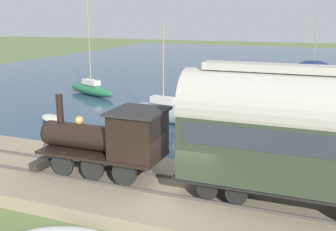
{
  "coord_description": "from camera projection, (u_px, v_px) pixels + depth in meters",
  "views": [
    {
      "loc": [
        -12.43,
        -4.19,
        6.94
      ],
      "look_at": [
        4.61,
        2.42,
        2.31
      ],
      "focal_mm": 42.0,
      "sensor_mm": 36.0,
      "label": 1
    }
  ],
  "objects": [
    {
      "name": "ground_plane",
      "position": [
        184.0,
        211.0,
        14.41
      ],
      "size": [
        200.0,
        200.0,
        0.0
      ],
      "primitive_type": "plane",
      "color": "#607542"
    },
    {
      "name": "harbor_water",
      "position": [
        287.0,
        68.0,
        54.11
      ],
      "size": [
        80.0,
        80.0,
        0.01
      ],
      "color": "#2D4760",
      "rests_on": "ground"
    },
    {
      "name": "rail_embankment",
      "position": [
        190.0,
        196.0,
        14.97
      ],
      "size": [
        5.87,
        56.0,
        0.65
      ],
      "color": "gray",
      "rests_on": "ground"
    },
    {
      "name": "steam_locomotive",
      "position": [
        112.0,
        138.0,
        15.63
      ],
      "size": [
        2.16,
        5.67,
        3.18
      ],
      "color": "black",
      "rests_on": "rail_embankment"
    },
    {
      "name": "passenger_coach",
      "position": [
        300.0,
        131.0,
        12.91
      ],
      "size": [
        2.37,
        8.27,
        4.78
      ],
      "color": "black",
      "rests_on": "rail_embankment"
    },
    {
      "name": "sailboat_gray",
      "position": [
        163.0,
        112.0,
        26.15
      ],
      "size": [
        2.15,
        5.84,
        6.35
      ],
      "rotation": [
        0.0,
        0.0,
        -0.18
      ],
      "color": "gray",
      "rests_on": "harbor_water"
    },
    {
      "name": "sailboat_green",
      "position": [
        91.0,
        89.0,
        35.42
      ],
      "size": [
        3.7,
        6.34,
        8.73
      ],
      "rotation": [
        0.0,
        0.0,
        -0.42
      ],
      "color": "#236B42",
      "rests_on": "harbor_water"
    },
    {
      "name": "sailboat_navy",
      "position": [
        313.0,
        65.0,
        50.95
      ],
      "size": [
        1.66,
        3.98,
        7.56
      ],
      "rotation": [
        0.0,
        0.0,
        0.08
      ],
      "color": "#192347",
      "rests_on": "harbor_water"
    },
    {
      "name": "rowboat_far_out",
      "position": [
        269.0,
        129.0,
        24.3
      ],
      "size": [
        1.93,
        2.05,
        0.32
      ],
      "rotation": [
        0.0,
        0.0,
        -0.69
      ],
      "color": "silver",
      "rests_on": "harbor_water"
    },
    {
      "name": "rowboat_mid_harbor",
      "position": [
        52.0,
        118.0,
        26.59
      ],
      "size": [
        2.04,
        2.5,
        0.42
      ],
      "rotation": [
        0.0,
        0.0,
        -0.51
      ],
      "color": "beige",
      "rests_on": "harbor_water"
    }
  ]
}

